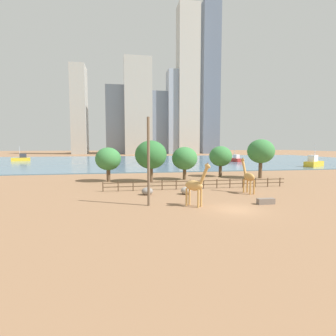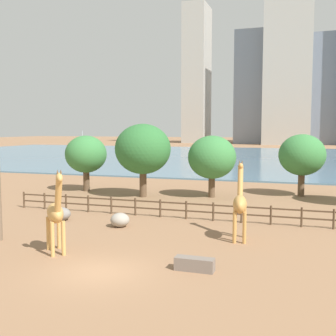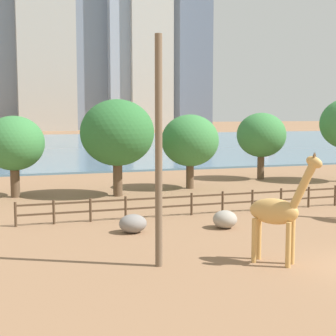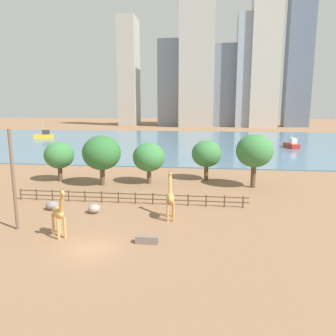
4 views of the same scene
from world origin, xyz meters
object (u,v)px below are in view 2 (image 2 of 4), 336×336
giraffe_tall (56,213)px  tree_center_broad (143,149)px  tree_left_large (86,154)px  tree_left_small (212,157)px  feeding_trough (195,264)px  boulder_near_fence (61,214)px  boat_sailboat (84,148)px  tree_right_small (302,155)px  giraffe_companion (240,204)px  boulder_by_pole (120,220)px

giraffe_tall → tree_center_broad: tree_center_broad is taller
tree_left_large → tree_left_small: bearing=0.5°
feeding_trough → tree_center_broad: size_ratio=0.26×
giraffe_tall → boulder_near_fence: giraffe_tall is taller
tree_left_large → tree_center_broad: tree_center_broad is taller
tree_center_broad → feeding_trough: bearing=-62.0°
tree_left_small → boat_sailboat: (-47.30, 60.07, -2.60)m
boulder_near_fence → tree_right_small: size_ratio=0.23×
boulder_near_fence → boat_sailboat: bearing=118.3°
tree_left_large → tree_left_small: (13.11, 0.11, -0.03)m
tree_left_large → giraffe_companion: bearing=-38.3°
giraffe_tall → feeding_trough: bearing=44.9°
boulder_near_fence → boulder_by_pole: bearing=-6.0°
giraffe_tall → tree_left_small: tree_left_small is taller
boulder_near_fence → tree_left_large: (-5.21, 12.95, 3.30)m
tree_left_large → tree_left_small: tree_left_small is taller
giraffe_companion → feeding_trough: giraffe_companion is taller
boulder_by_pole → tree_left_large: size_ratio=0.22×
giraffe_tall → boulder_by_pole: (0.66, 6.36, -1.63)m
boulder_near_fence → tree_center_broad: bearing=81.2°
giraffe_companion → tree_right_small: 17.87m
tree_right_small → feeding_trough: bearing=-100.4°
giraffe_tall → giraffe_companion: (8.57, 5.68, 0.01)m
giraffe_tall → giraffe_companion: giraffe_companion is taller
boulder_by_pole → boat_sailboat: (-44.15, 73.63, 0.67)m
feeding_trough → boat_sailboat: bearing=122.4°
giraffe_companion → tree_center_broad: tree_center_broad is taller
giraffe_companion → tree_left_large: size_ratio=0.79×
tree_center_broad → tree_right_small: (14.10, 5.10, -0.58)m
giraffe_companion → tree_center_broad: (-10.92, 12.40, 2.37)m
giraffe_companion → tree_left_small: bearing=10.4°
giraffe_companion → tree_center_broad: size_ratio=0.66×
tree_left_small → tree_right_small: bearing=22.3°
boulder_by_pole → giraffe_tall: bearing=-95.9°
feeding_trough → tree_left_small: bearing=100.2°
tree_right_small → tree_left_large: bearing=-170.9°
giraffe_companion → boat_sailboat: boat_sailboat is taller
giraffe_tall → tree_left_large: tree_left_large is taller
boat_sailboat → boulder_near_fence: bearing=101.8°
giraffe_tall → tree_right_small: (11.75, 23.18, 1.81)m
giraffe_companion → boat_sailboat: bearing=27.0°
giraffe_tall → tree_left_small: bearing=126.8°
tree_right_small → boat_sailboat: (-55.24, 56.81, -2.77)m
boulder_by_pole → tree_left_large: bearing=126.5°
tree_left_small → boat_sailboat: bearing=128.2°
tree_left_small → boat_sailboat: 76.50m
giraffe_tall → tree_center_broad: size_ratio=0.65×
giraffe_tall → giraffe_companion: size_ratio=0.99×
boulder_near_fence → tree_center_broad: tree_center_broad is taller
tree_left_large → tree_right_small: 21.32m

